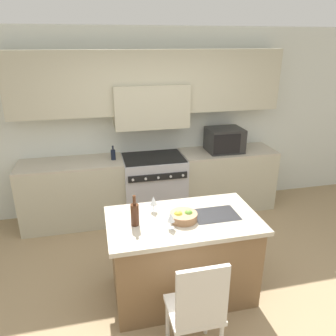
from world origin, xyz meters
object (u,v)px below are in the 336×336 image
microwave (224,140)px  island_chair (197,308)px  wine_glass_near (171,218)px  oil_bottle_on_counter (113,154)px  range_stove (154,186)px  wine_bottle (135,214)px  fruit_bowl (183,216)px  wine_glass_far (153,201)px

microwave → island_chair: (-1.23, -2.56, -0.54)m
wine_glass_near → oil_bottle_on_counter: 1.93m
range_stove → oil_bottle_on_counter: (-0.57, 0.01, 0.55)m
wine_bottle → wine_glass_near: bearing=-23.3°
range_stove → island_chair: 2.55m
wine_glass_near → fruit_bowl: (0.15, 0.12, -0.07)m
wine_glass_far → fruit_bowl: 0.35m
island_chair → wine_glass_near: wine_glass_near is taller
wine_glass_near → oil_bottle_on_counter: (-0.38, 1.89, 0.01)m
microwave → wine_glass_near: size_ratio=3.15×
range_stove → oil_bottle_on_counter: size_ratio=4.62×
range_stove → wine_glass_far: size_ratio=5.64×
wine_bottle → fruit_bowl: 0.47m
wine_bottle → island_chair: bearing=-65.5°
wine_bottle → fruit_bowl: bearing=-2.4°
microwave → fruit_bowl: 2.12m
range_stove → fruit_bowl: bearing=-91.3°
island_chair → oil_bottle_on_counter: oil_bottle_on_counter is taller
microwave → island_chair: bearing=-115.7°
fruit_bowl → wine_bottle: bearing=177.6°
island_chair → fruit_bowl: size_ratio=3.81×
range_stove → fruit_bowl: size_ratio=3.49×
range_stove → island_chair: size_ratio=0.91×
range_stove → island_chair: island_chair is taller
microwave → wine_bottle: size_ratio=1.73×
wine_glass_far → range_stove: bearing=79.4°
range_stove → wine_bottle: 1.89m
oil_bottle_on_counter → wine_glass_far: bearing=-79.4°
microwave → wine_bottle: microwave is taller
wine_bottle → wine_glass_far: 0.31m
microwave → oil_bottle_on_counter: (-1.67, -0.01, -0.10)m
island_chair → wine_bottle: bearing=114.5°
island_chair → wine_glass_far: bearing=98.2°
fruit_bowl → microwave: bearing=57.5°
microwave → wine_glass_far: microwave is taller
microwave → island_chair: size_ratio=0.51×
wine_glass_far → island_chair: bearing=-81.8°
wine_bottle → wine_glass_near: size_ratio=1.82×
microwave → oil_bottle_on_counter: bearing=-179.7°
microwave → wine_glass_far: 2.07m
range_stove → microwave: bearing=1.0°
wine_glass_near → fruit_bowl: 0.20m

